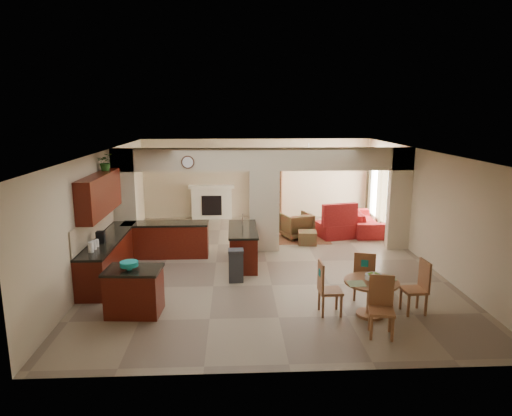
{
  "coord_description": "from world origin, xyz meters",
  "views": [
    {
      "loc": [
        -0.8,
        -11.01,
        3.76
      ],
      "look_at": [
        -0.25,
        0.3,
        1.34
      ],
      "focal_mm": 32.0,
      "sensor_mm": 36.0,
      "label": 1
    }
  ],
  "objects_px": {
    "kitchen_island": "(134,291)",
    "armchair": "(296,225)",
    "dining_table": "(371,292)",
    "sofa": "(363,220)"
  },
  "relations": [
    {
      "from": "dining_table",
      "to": "armchair",
      "type": "distance_m",
      "value": 5.42
    },
    {
      "from": "sofa",
      "to": "armchair",
      "type": "relative_size",
      "value": 2.81
    },
    {
      "from": "kitchen_island",
      "to": "dining_table",
      "type": "xyz_separation_m",
      "value": [
        4.41,
        -0.3,
        0.02
      ]
    },
    {
      "from": "kitchen_island",
      "to": "sofa",
      "type": "xyz_separation_m",
      "value": [
        5.99,
        5.83,
        -0.1
      ]
    },
    {
      "from": "kitchen_island",
      "to": "armchair",
      "type": "height_order",
      "value": "kitchen_island"
    },
    {
      "from": "kitchen_island",
      "to": "sofa",
      "type": "distance_m",
      "value": 8.36
    },
    {
      "from": "kitchen_island",
      "to": "sofa",
      "type": "bearing_deg",
      "value": 48.17
    },
    {
      "from": "armchair",
      "to": "kitchen_island",
      "type": "bearing_deg",
      "value": 34.42
    },
    {
      "from": "armchair",
      "to": "sofa",
      "type": "bearing_deg",
      "value": 179.1
    },
    {
      "from": "dining_table",
      "to": "kitchen_island",
      "type": "bearing_deg",
      "value": 176.17
    }
  ]
}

